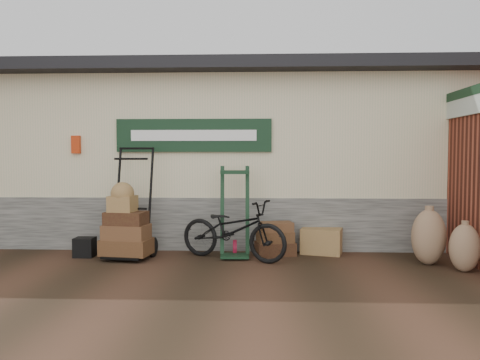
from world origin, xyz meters
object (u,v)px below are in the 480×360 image
(porter_trolley, at_px, (131,201))
(suitcase_stack, at_px, (275,238))
(bicycle, at_px, (233,226))
(green_barrow, at_px, (235,212))
(black_trunk, at_px, (85,247))
(wicker_hamper, at_px, (321,241))

(porter_trolley, bearing_deg, suitcase_stack, 14.16)
(suitcase_stack, height_order, bicycle, bicycle)
(porter_trolley, relative_size, green_barrow, 1.24)
(black_trunk, bearing_deg, suitcase_stack, 4.74)
(porter_trolley, distance_m, suitcase_stack, 2.38)
(green_barrow, xyz_separation_m, black_trunk, (-2.40, -0.08, -0.57))
(porter_trolley, relative_size, suitcase_stack, 2.89)
(porter_trolley, bearing_deg, bicycle, 4.11)
(green_barrow, height_order, bicycle, green_barrow)
(green_barrow, height_order, suitcase_stack, green_barrow)
(porter_trolley, xyz_separation_m, bicycle, (1.62, -0.12, -0.37))
(black_trunk, bearing_deg, bicycle, -2.39)
(green_barrow, relative_size, wicker_hamper, 2.25)
(suitcase_stack, bearing_deg, bicycle, -152.10)
(suitcase_stack, xyz_separation_m, bicycle, (-0.66, -0.35, 0.25))
(bicycle, bearing_deg, wicker_hamper, -46.74)
(wicker_hamper, distance_m, bicycle, 1.55)
(green_barrow, xyz_separation_m, suitcase_stack, (0.65, 0.17, -0.45))
(black_trunk, xyz_separation_m, bicycle, (2.38, -0.10, 0.37))
(black_trunk, relative_size, bicycle, 0.17)
(black_trunk, bearing_deg, porter_trolley, 1.92)
(porter_trolley, bearing_deg, green_barrow, 10.40)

